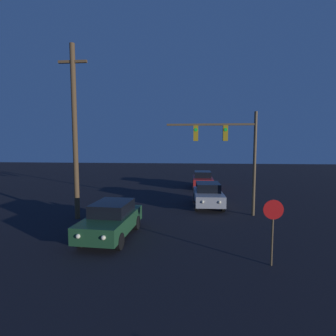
# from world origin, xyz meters

# --- Properties ---
(car_near) EXTENTS (2.10, 4.34, 1.59)m
(car_near) POSITION_xyz_m (-2.41, 13.79, 0.82)
(car_near) COLOR #1E4728
(car_near) RESTS_ON ground_plane
(car_mid) EXTENTS (1.96, 4.28, 1.59)m
(car_mid) POSITION_xyz_m (2.37, 20.18, 0.82)
(car_mid) COLOR #99999E
(car_mid) RESTS_ON ground_plane
(car_far) EXTENTS (1.91, 4.26, 1.59)m
(car_far) POSITION_xyz_m (2.35, 27.77, 0.82)
(car_far) COLOR #B21E1E
(car_far) RESTS_ON ground_plane
(traffic_signal_mast) EXTENTS (5.26, 0.30, 6.12)m
(traffic_signal_mast) POSITION_xyz_m (3.56, 18.08, 4.10)
(traffic_signal_mast) COLOR brown
(traffic_signal_mast) RESTS_ON ground_plane
(stop_sign) EXTENTS (0.69, 0.07, 2.34)m
(stop_sign) POSITION_xyz_m (4.02, 11.50, 1.63)
(stop_sign) COLOR brown
(stop_sign) RESTS_ON ground_plane
(utility_pole) EXTENTS (1.60, 0.28, 9.66)m
(utility_pole) POSITION_xyz_m (-5.25, 16.55, 4.98)
(utility_pole) COLOR brown
(utility_pole) RESTS_ON ground_plane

